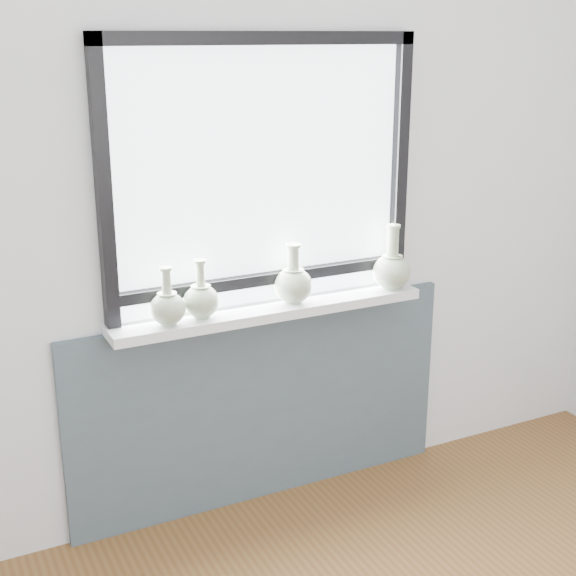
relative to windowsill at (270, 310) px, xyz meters
name	(u,v)px	position (x,y,z in m)	size (l,w,h in m)	color
back_wall	(259,203)	(0.00, 0.10, 0.42)	(3.60, 0.02, 2.60)	silver
apron_panel	(264,405)	(0.00, 0.07, -0.45)	(1.70, 0.03, 0.86)	#44535F
windowsill	(270,310)	(0.00, 0.00, 0.00)	(1.32, 0.18, 0.04)	white
window	(262,169)	(0.00, 0.06, 0.56)	(1.30, 0.06, 1.05)	black
vase_a	(168,306)	(-0.43, -0.03, 0.09)	(0.13, 0.13, 0.22)	#AABC9B
vase_b	(201,299)	(-0.29, -0.01, 0.09)	(0.14, 0.14, 0.23)	#AABC9B
vase_c	(293,283)	(0.10, 0.00, 0.10)	(0.16, 0.16, 0.24)	#AABC9B
vase_d	(392,269)	(0.56, -0.02, 0.11)	(0.16, 0.16, 0.28)	#AABC9B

